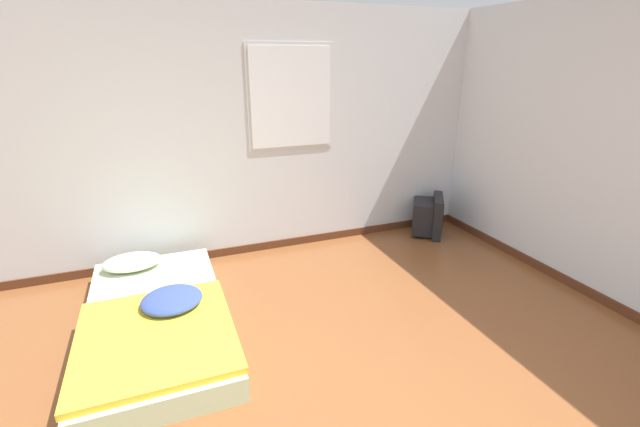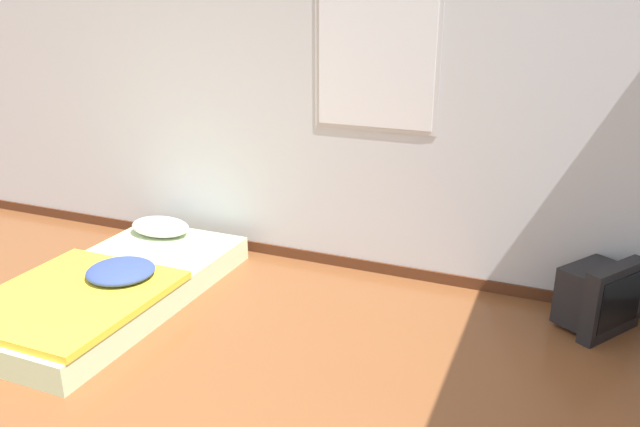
# 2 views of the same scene
# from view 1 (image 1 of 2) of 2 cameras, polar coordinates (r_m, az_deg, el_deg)

# --- Properties ---
(wall_back) EXTENTS (8.34, 0.08, 2.60)m
(wall_back) POSITION_cam_1_polar(r_m,az_deg,el_deg) (4.54, -13.54, 9.64)
(wall_back) COLOR silver
(wall_back) RESTS_ON ground_plane
(mattress_bed) EXTENTS (1.07, 2.08, 0.33)m
(mattress_bed) POSITION_cam_1_polar(r_m,az_deg,el_deg) (3.74, -21.01, -12.77)
(mattress_bed) COLOR beige
(mattress_bed) RESTS_ON ground_plane
(crt_tv) EXTENTS (0.55, 0.59, 0.49)m
(crt_tv) POSITION_cam_1_polar(r_m,az_deg,el_deg) (5.44, 14.28, -0.32)
(crt_tv) COLOR black
(crt_tv) RESTS_ON ground_plane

